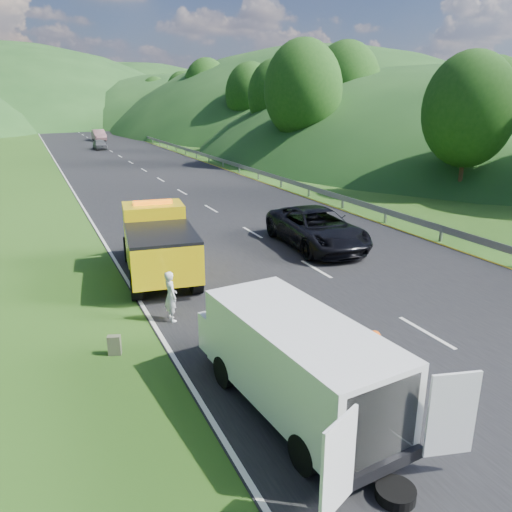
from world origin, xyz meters
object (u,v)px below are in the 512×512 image
white_van (294,359)px  suitcase (114,345)px  tow_truck (158,242)px  spare_tire (395,499)px  woman (172,321)px  child (250,365)px  passing_suv (316,247)px  worker (368,422)px

white_van → suitcase: 5.14m
tow_truck → suitcase: tow_truck is taller
spare_tire → suitcase: bearing=116.1°
woman → child: 3.50m
woman → passing_suv: (7.95, 4.85, 0.00)m
tow_truck → suitcase: 6.11m
worker → passing_suv: bearing=52.2°
child → spare_tire: 5.01m
child → worker: (1.27, -3.10, 0.00)m
tow_truck → worker: 10.72m
woman → passing_suv: passing_suv is taller
woman → suitcase: woman is taller
child → passing_suv: (6.87, 8.18, 0.00)m
spare_tire → tow_truck: bearing=93.8°
suitcase → woman: bearing=36.0°
worker → spare_tire: bearing=-125.7°
white_van → worker: size_ratio=3.16×
white_van → child: white_van is taller
white_van → woman: size_ratio=4.02×
white_van → woman: (-1.16, 5.40, -1.20)m
white_van → child: size_ratio=6.74×
child → white_van: bearing=-82.1°
suitcase → spare_tire: 7.73m
suitcase → white_van: bearing=-52.8°
spare_tire → white_van: bearing=96.6°
worker → tow_truck: bearing=87.7°
suitcase → passing_suv: (9.85, 6.23, -0.26)m
woman → spare_tire: bearing=-173.4°
child → suitcase: bearing=152.4°
woman → spare_tire: (1.50, -8.32, 0.00)m
white_van → worker: bearing=-46.1°
white_van → child: bearing=87.1°
tow_truck → passing_suv: 7.44m
white_van → woman: bearing=97.0°
child → worker: size_ratio=0.47×
white_van → spare_tire: (0.34, -2.92, -1.20)m
white_van → child: 2.39m
worker → suitcase: worker is taller
white_van → spare_tire: 3.18m
spare_tire → passing_suv: 14.67m
suitcase → passing_suv: size_ratio=0.09×
worker → spare_tire: size_ratio=2.91×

